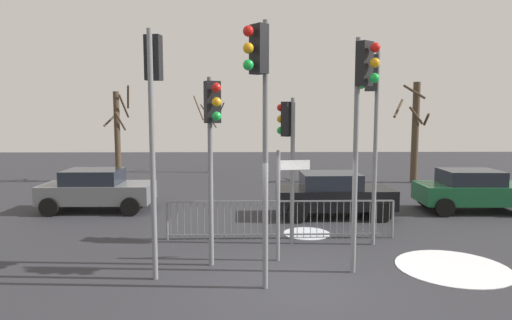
% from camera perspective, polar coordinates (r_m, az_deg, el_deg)
% --- Properties ---
extents(ground_plane, '(60.00, 60.00, 0.00)m').
position_cam_1_polar(ground_plane, '(9.27, 4.67, -15.72)').
color(ground_plane, '#2D2D33').
extents(traffic_light_foreground_left, '(0.36, 0.56, 5.11)m').
position_cam_1_polar(traffic_light_foreground_left, '(9.17, -13.19, 7.72)').
color(traffic_light_foreground_left, slate).
rests_on(traffic_light_foreground_left, ground).
extents(traffic_light_mid_right, '(0.47, 0.47, 3.84)m').
position_cam_1_polar(traffic_light_mid_right, '(11.45, 4.22, 2.96)').
color(traffic_light_mid_right, slate).
rests_on(traffic_light_mid_right, ground).
extents(traffic_light_mid_left, '(0.40, 0.53, 4.23)m').
position_cam_1_polar(traffic_light_mid_left, '(9.57, -5.72, 4.05)').
color(traffic_light_mid_left, slate).
rests_on(traffic_light_mid_left, ground).
extents(traffic_light_rear_right, '(0.48, 0.45, 5.17)m').
position_cam_1_polar(traffic_light_rear_right, '(8.25, 0.53, 8.38)').
color(traffic_light_rear_right, slate).
rests_on(traffic_light_rear_right, ground).
extents(traffic_light_rear_left, '(0.45, 0.48, 5.00)m').
position_cam_1_polar(traffic_light_rear_left, '(9.35, 13.71, 7.21)').
color(traffic_light_rear_left, slate).
rests_on(traffic_light_rear_left, ground).
extents(traffic_light_foreground_right, '(0.57, 0.33, 5.01)m').
position_cam_1_polar(traffic_light_foreground_right, '(11.58, 14.83, 6.96)').
color(traffic_light_foreground_right, slate).
rests_on(traffic_light_foreground_right, ground).
extents(direction_sign_post, '(0.78, 0.17, 2.61)m').
position_cam_1_polar(direction_sign_post, '(10.17, 3.30, -5.06)').
color(direction_sign_post, slate).
rests_on(direction_sign_post, ground).
extents(pedestrian_guard_railing, '(6.27, 0.15, 1.07)m').
position_cam_1_polar(pedestrian_guard_railing, '(12.10, 3.25, -7.71)').
color(pedestrian_guard_railing, slate).
rests_on(pedestrian_guard_railing, ground).
extents(car_green_mid, '(3.85, 2.01, 1.47)m').
position_cam_1_polar(car_green_mid, '(17.13, 26.43, -3.51)').
color(car_green_mid, '#195933').
rests_on(car_green_mid, ground).
extents(car_black_near, '(3.84, 1.99, 1.47)m').
position_cam_1_polar(car_black_near, '(14.85, 10.06, -4.36)').
color(car_black_near, black).
rests_on(car_black_near, ground).
extents(car_grey_far, '(3.81, 1.94, 1.47)m').
position_cam_1_polar(car_grey_far, '(16.46, -20.05, -3.61)').
color(car_grey_far, slate).
rests_on(car_grey_far, ground).
extents(bare_tree_left, '(1.43, 1.31, 4.81)m').
position_cam_1_polar(bare_tree_left, '(22.86, -17.58, 3.29)').
color(bare_tree_left, '#473828').
rests_on(bare_tree_left, ground).
extents(bare_tree_centre, '(1.87, 1.97, 4.96)m').
position_cam_1_polar(bare_tree_centre, '(22.92, 20.01, 3.70)').
color(bare_tree_centre, '#473828').
rests_on(bare_tree_centre, ground).
extents(bare_tree_right, '(1.87, 1.86, 4.45)m').
position_cam_1_polar(bare_tree_right, '(25.44, -6.05, 3.64)').
color(bare_tree_right, '#473828').
rests_on(bare_tree_right, ground).
extents(snow_patch_kerb, '(1.35, 1.35, 0.01)m').
position_cam_1_polar(snow_patch_kerb, '(12.80, 6.62, -9.50)').
color(snow_patch_kerb, silver).
rests_on(snow_patch_kerb, ground).
extents(snow_patch_island, '(2.48, 2.48, 0.01)m').
position_cam_1_polar(snow_patch_island, '(10.99, 24.29, -12.67)').
color(snow_patch_island, white).
rests_on(snow_patch_island, ground).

